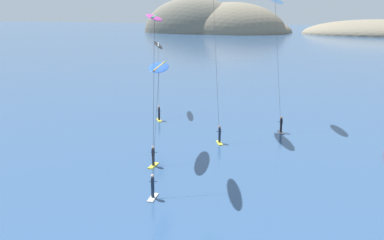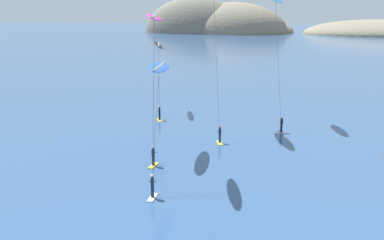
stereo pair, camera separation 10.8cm
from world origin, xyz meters
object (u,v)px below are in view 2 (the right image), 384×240
object	(u,v)px
kitesurfer_blue	(159,73)
kitesurfer_lime	(214,1)
kitesurfer_magenta	(154,31)
kitesurfer_black	(159,51)
kitesurfer_white	(276,9)

from	to	relation	value
kitesurfer_blue	kitesurfer_lime	size ratio (longest dim) A/B	0.55
kitesurfer_magenta	kitesurfer_blue	size ratio (longest dim) A/B	1.55
kitesurfer_black	kitesurfer_blue	bearing A→B (deg)	-69.52
kitesurfer_magenta	kitesurfer_black	world-z (taller)	kitesurfer_magenta
kitesurfer_magenta	kitesurfer_white	distance (m)	21.08
kitesurfer_blue	kitesurfer_black	size ratio (longest dim) A/B	0.93
kitesurfer_blue	kitesurfer_black	bearing A→B (deg)	110.48
kitesurfer_blue	kitesurfer_white	xyz separation A→B (m)	(7.82, 15.08, 5.13)
kitesurfer_magenta	kitesurfer_black	xyz separation A→B (m)	(-7.51, 20.94, -3.53)
kitesurfer_blue	kitesurfer_magenta	bearing A→B (deg)	-72.72
kitesurfer_magenta	kitesurfer_white	bearing A→B (deg)	72.68
kitesurfer_magenta	kitesurfer_white	size ratio (longest dim) A/B	0.89
kitesurfer_blue	kitesurfer_white	world-z (taller)	kitesurfer_white
kitesurfer_white	kitesurfer_black	distance (m)	14.64
kitesurfer_magenta	kitesurfer_black	size ratio (longest dim) A/B	1.44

